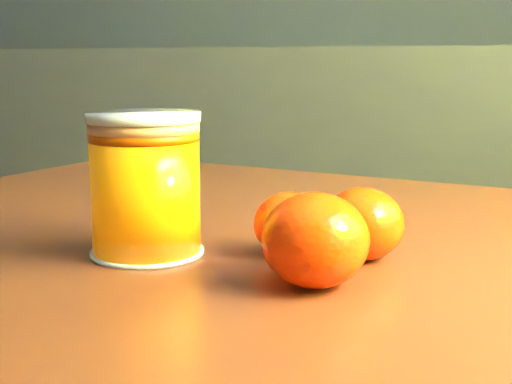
% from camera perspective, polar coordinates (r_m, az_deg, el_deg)
% --- Properties ---
extents(kitchen_counter, '(3.15, 0.60, 0.90)m').
position_cam_1_polar(kitchen_counter, '(2.42, -6.99, 0.52)').
color(kitchen_counter, '#47474B').
rests_on(kitchen_counter, ground).
extents(table, '(1.01, 0.76, 0.72)m').
position_cam_1_polar(table, '(0.65, 3.03, -11.34)').
color(table, maroon).
rests_on(table, ground).
extents(juice_glass, '(0.09, 0.09, 0.11)m').
position_cam_1_polar(juice_glass, '(0.56, -8.83, 0.54)').
color(juice_glass, orange).
rests_on(juice_glass, table).
extents(orange_front, '(0.07, 0.07, 0.06)m').
position_cam_1_polar(orange_front, '(0.55, 8.55, -2.53)').
color(orange_front, '#FF3605').
rests_on(orange_front, table).
extents(orange_back, '(0.06, 0.06, 0.05)m').
position_cam_1_polar(orange_back, '(0.56, 2.74, -2.59)').
color(orange_back, '#FF3605').
rests_on(orange_back, table).
extents(orange_extra, '(0.09, 0.09, 0.06)m').
position_cam_1_polar(orange_extra, '(0.48, 4.75, -3.85)').
color(orange_extra, '#FF3605').
rests_on(orange_extra, table).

